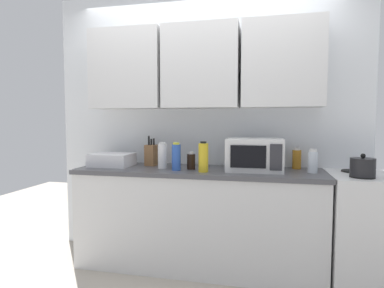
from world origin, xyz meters
name	(u,v)px	position (x,y,z in m)	size (l,w,h in m)	color
wall_back_with_cabinets	(203,96)	(0.00, -0.07, 1.57)	(3.07, 0.38, 2.60)	white
counter_run	(198,218)	(0.00, -0.30, 0.45)	(2.20, 0.63, 0.90)	silver
stove_range	(378,230)	(1.48, -0.32, 0.45)	(0.76, 0.64, 0.91)	silver
kettle	(363,167)	(1.31, -0.46, 0.98)	(0.18, 0.18, 0.17)	black
microwave	(255,155)	(0.50, -0.29, 1.04)	(0.48, 0.37, 0.28)	silver
dish_rack	(112,160)	(-0.84, -0.30, 0.96)	(0.38, 0.30, 0.12)	silver
knife_block	(152,155)	(-0.48, -0.18, 1.00)	(0.12, 0.14, 0.29)	brown
bottle_white_jar	(162,156)	(-0.32, -0.34, 1.01)	(0.08, 0.08, 0.24)	white
bottle_clear_tall	(313,161)	(0.97, -0.31, 1.00)	(0.08, 0.08, 0.20)	silver
bottle_yellow_mustard	(203,157)	(0.08, -0.46, 1.02)	(0.08, 0.08, 0.26)	gold
bottle_blue_cleaner	(176,157)	(-0.17, -0.42, 1.02)	(0.08, 0.08, 0.24)	#2D56B7
bottle_amber_vinegar	(297,159)	(0.87, -0.10, 0.99)	(0.08, 0.08, 0.20)	#AD701E
bottle_soy_dark	(191,161)	(-0.06, -0.34, 0.97)	(0.07, 0.07, 0.16)	black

